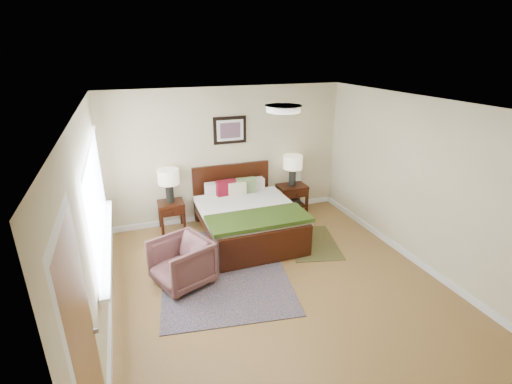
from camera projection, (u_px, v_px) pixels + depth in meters
floor at (279, 285)px, 5.24m from camera, size 5.00×5.00×0.00m
back_wall at (228, 155)px, 6.98m from camera, size 4.50×0.04×2.50m
front_wall at (422, 335)px, 2.59m from camera, size 4.50×0.04×2.50m
left_wall at (93, 231)px, 4.07m from camera, size 0.04×5.00×2.50m
right_wall at (420, 184)px, 5.49m from camera, size 0.04×5.00×2.50m
ceiling at (283, 105)px, 4.33m from camera, size 4.50×5.00×0.02m
window at (99, 197)px, 4.66m from camera, size 0.11×2.72×1.32m
door at (88, 360)px, 2.61m from camera, size 0.06×1.00×2.18m
ceil_fixture at (283, 108)px, 4.34m from camera, size 0.44×0.44×0.08m
bed at (247, 211)px, 6.42m from camera, size 1.63×1.96×1.05m
wall_art at (230, 130)px, 6.79m from camera, size 0.62×0.05×0.50m
nightstand_left at (171, 208)px, 6.69m from camera, size 0.45×0.41×0.54m
nightstand_right at (292, 195)px, 7.48m from camera, size 0.56×0.42×0.56m
lamp_left at (169, 179)px, 6.51m from camera, size 0.37×0.37×0.61m
lamp_right at (293, 164)px, 7.26m from camera, size 0.37×0.37×0.61m
armchair at (182, 262)px, 5.16m from camera, size 0.95×0.94×0.67m
rug_persian at (224, 269)px, 5.61m from camera, size 2.14×2.76×0.01m
rug_navy at (312, 243)px, 6.36m from camera, size 1.07×1.37×0.01m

